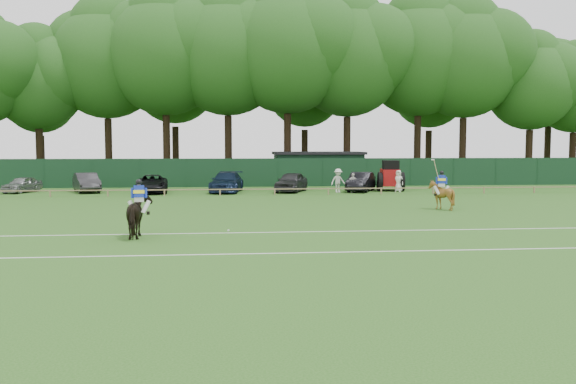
{
  "coord_description": "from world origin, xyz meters",
  "views": [
    {
      "loc": [
        -2.42,
        -26.53,
        3.72
      ],
      "look_at": [
        0.5,
        3.0,
        1.4
      ],
      "focal_mm": 38.0,
      "sensor_mm": 36.0,
      "label": 1
    }
  ],
  "objects": [
    {
      "name": "hatch_grey",
      "position": [
        2.54,
        21.06,
        0.78
      ],
      "size": [
        3.36,
        4.93,
        1.56
      ],
      "primitive_type": "imported",
      "rotation": [
        0.0,
        0.0,
        -0.37
      ],
      "color": "#2E2E30",
      "rests_on": "ground"
    },
    {
      "name": "horse_chestnut",
      "position": [
        9.74,
        7.16,
        0.83
      ],
      "size": [
        1.64,
        1.77,
        1.66
      ],
      "primitive_type": "imported",
      "rotation": [
        0.0,
        0.0,
        2.92
      ],
      "color": "brown",
      "rests_on": "ground"
    },
    {
      "name": "sedan_grey",
      "position": [
        -13.42,
        22.26,
        0.75
      ],
      "size": [
        3.11,
        4.83,
        1.5
      ],
      "primitive_type": "imported",
      "rotation": [
        0.0,
        0.0,
        0.36
      ],
      "color": "#29292B",
      "rests_on": "ground"
    },
    {
      "name": "spectator_left",
      "position": [
        6.08,
        19.99,
        0.92
      ],
      "size": [
        1.34,
        0.99,
        1.85
      ],
      "primitive_type": "imported",
      "rotation": [
        0.0,
        0.0,
        0.28
      ],
      "color": "silver",
      "rests_on": "ground"
    },
    {
      "name": "rider_dark",
      "position": [
        -5.96,
        -1.86,
        1.69
      ],
      "size": [
        0.94,
        0.4,
        1.41
      ],
      "rotation": [
        0.0,
        0.0,
        3.22
      ],
      "color": "silver",
      "rests_on": "ground"
    },
    {
      "name": "spectator_right",
      "position": [
        10.93,
        20.18,
        0.85
      ],
      "size": [
        1.0,
        0.93,
        1.71
      ],
      "primitive_type": "imported",
      "rotation": [
        0.0,
        0.0,
        -0.62
      ],
      "color": "white",
      "rests_on": "ground"
    },
    {
      "name": "estate_black",
      "position": [
        8.11,
        21.0,
        0.76
      ],
      "size": [
        3.31,
        4.85,
        1.51
      ],
      "primitive_type": "imported",
      "rotation": [
        0.0,
        0.0,
        -0.41
      ],
      "color": "black",
      "rests_on": "ground"
    },
    {
      "name": "sedan_silver",
      "position": [
        -18.31,
        22.3,
        0.63
      ],
      "size": [
        2.53,
        3.96,
        1.25
      ],
      "primitive_type": "imported",
      "rotation": [
        0.0,
        0.0,
        -0.31
      ],
      "color": "#97999C",
      "rests_on": "ground"
    },
    {
      "name": "horse_dark",
      "position": [
        -5.96,
        -1.85,
        0.91
      ],
      "size": [
        1.15,
        2.22,
        1.81
      ],
      "primitive_type": "imported",
      "rotation": [
        0.0,
        0.0,
        3.22
      ],
      "color": "black",
      "rests_on": "ground"
    },
    {
      "name": "perimeter_fence",
      "position": [
        0.0,
        27.0,
        1.25
      ],
      "size": [
        92.08,
        0.08,
        2.5
      ],
      "color": "#14351E",
      "rests_on": "ground"
    },
    {
      "name": "ground",
      "position": [
        0.0,
        0.0,
        0.0
      ],
      "size": [
        160.0,
        160.0,
        0.0
      ],
      "primitive_type": "plane",
      "color": "#1E4C14",
      "rests_on": "ground"
    },
    {
      "name": "pitch_rail",
      "position": [
        0.0,
        18.0,
        0.45
      ],
      "size": [
        62.1,
        0.1,
        0.5
      ],
      "color": "#997F5B",
      "rests_on": "ground"
    },
    {
      "name": "suv_black",
      "position": [
        -8.23,
        20.97,
        0.69
      ],
      "size": [
        2.69,
        5.15,
        1.38
      ],
      "primitive_type": "imported",
      "rotation": [
        0.0,
        0.0,
        0.08
      ],
      "color": "black",
      "rests_on": "ground"
    },
    {
      "name": "pitch_lines",
      "position": [
        0.0,
        -3.5,
        0.01
      ],
      "size": [
        60.0,
        5.1,
        0.01
      ],
      "color": "silver",
      "rests_on": "ground"
    },
    {
      "name": "spectator_mid",
      "position": [
        7.22,
        19.88,
        0.75
      ],
      "size": [
        0.94,
        0.56,
        1.49
      ],
      "primitive_type": "imported",
      "rotation": [
        0.0,
        0.0,
        0.24
      ],
      "color": "silver",
      "rests_on": "ground"
    },
    {
      "name": "tractor",
      "position": [
        10.57,
        21.34,
        1.16
      ],
      "size": [
        2.31,
        3.14,
        2.45
      ],
      "rotation": [
        0.0,
        0.0,
        -0.13
      ],
      "color": "#A50F11",
      "rests_on": "ground"
    },
    {
      "name": "sedan_navy",
      "position": [
        -2.52,
        21.27,
        0.79
      ],
      "size": [
        2.94,
        5.67,
        1.57
      ],
      "primitive_type": "imported",
      "rotation": [
        0.0,
        0.0,
        -0.14
      ],
      "color": "#111D35",
      "rests_on": "ground"
    },
    {
      "name": "polo_ball",
      "position": [
        -2.42,
        -0.55,
        0.04
      ],
      "size": [
        0.09,
        0.09,
        0.09
      ],
      "primitive_type": "sphere",
      "color": "silver",
      "rests_on": "ground"
    },
    {
      "name": "rider_chestnut",
      "position": [
        9.73,
        7.15,
        1.58
      ],
      "size": [
        0.93,
        0.69,
        2.05
      ],
      "rotation": [
        0.0,
        0.0,
        2.92
      ],
      "color": "silver",
      "rests_on": "ground"
    },
    {
      "name": "tree_row",
      "position": [
        2.0,
        35.0,
        0.0
      ],
      "size": [
        96.0,
        12.0,
        21.0
      ],
      "primitive_type": null,
      "color": "#26561C",
      "rests_on": "ground"
    },
    {
      "name": "utility_shed",
      "position": [
        6.0,
        30.0,
        1.54
      ],
      "size": [
        8.4,
        4.4,
        3.04
      ],
      "color": "#14331E",
      "rests_on": "ground"
    }
  ]
}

